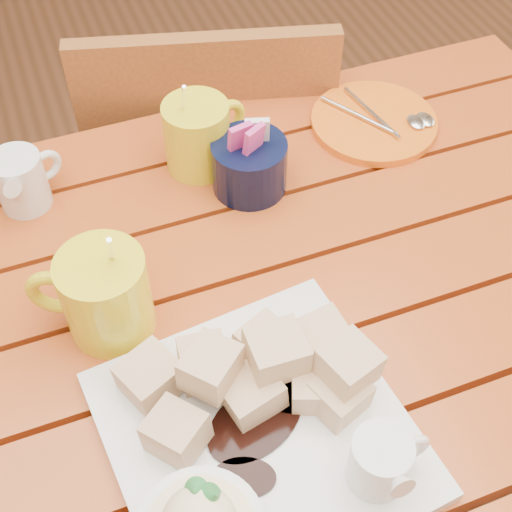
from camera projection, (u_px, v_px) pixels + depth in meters
name	position (u px, v px, depth m)	size (l,w,h in m)	color
table	(243.00, 367.00, 0.91)	(1.20, 0.79, 0.75)	#A73915
dessert_plate	(252.00, 442.00, 0.69)	(0.32, 0.32, 0.12)	white
coffee_mug_left	(103.00, 294.00, 0.78)	(0.13, 0.10, 0.16)	yellow
coffee_mug_right	(199.00, 134.00, 0.96)	(0.12, 0.09, 0.15)	yellow
cream_pitcher	(22.00, 180.00, 0.92)	(0.10, 0.08, 0.08)	white
sugar_caddy	(249.00, 164.00, 0.94)	(0.10, 0.10, 0.11)	black
orange_saucer	(375.00, 122.00, 1.05)	(0.18, 0.18, 0.02)	orange
chair_far	(211.00, 178.00, 1.37)	(0.50, 0.50, 0.86)	brown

